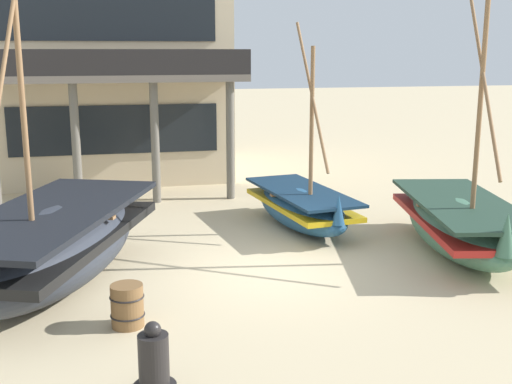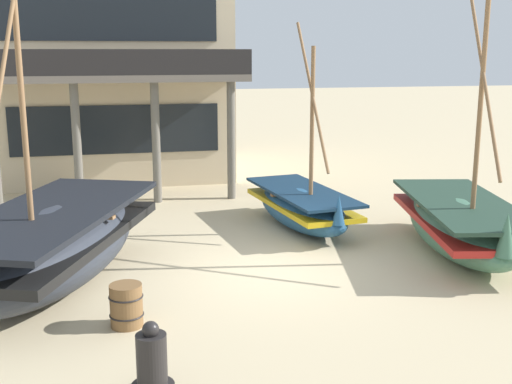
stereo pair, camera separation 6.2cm
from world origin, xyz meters
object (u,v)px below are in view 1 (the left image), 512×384
at_px(fishing_boat_near_left, 461,224).
at_px(fishing_boat_far_right, 302,207).
at_px(harbor_building_main, 112,71).
at_px(capstan_winch, 154,364).
at_px(fishing_boat_centre_large, 52,244).
at_px(wooden_barrel, 127,306).

xyz_separation_m(fishing_boat_near_left, fishing_boat_far_right, (-2.79, 2.69, -0.10)).
height_order(fishing_boat_near_left, harbor_building_main, harbor_building_main).
bearing_deg(capstan_winch, fishing_boat_centre_large, 110.06).
relative_size(fishing_boat_centre_large, capstan_winch, 7.78).
bearing_deg(fishing_boat_far_right, capstan_winch, -120.13).
bearing_deg(fishing_boat_near_left, fishing_boat_centre_large, -178.87).
bearing_deg(harbor_building_main, fishing_boat_centre_large, -96.40).
xyz_separation_m(fishing_boat_centre_large, wooden_barrel, (1.28, -2.11, -0.47)).
height_order(fishing_boat_near_left, fishing_boat_far_right, fishing_boat_near_left).
xyz_separation_m(fishing_boat_near_left, wooden_barrel, (-7.20, -2.28, -0.30)).
xyz_separation_m(fishing_boat_centre_large, capstan_winch, (1.55, -4.25, -0.42)).
bearing_deg(fishing_boat_centre_large, fishing_boat_near_left, 1.13).
distance_m(fishing_boat_near_left, capstan_winch, 8.22).
distance_m(fishing_boat_centre_large, capstan_winch, 4.55).
distance_m(fishing_boat_near_left, fishing_boat_centre_large, 8.48).
bearing_deg(wooden_barrel, harbor_building_main, 89.98).
relative_size(fishing_boat_centre_large, fishing_boat_far_right, 1.53).
bearing_deg(capstan_winch, harbor_building_main, 90.99).
height_order(capstan_winch, wooden_barrel, capstan_winch).
height_order(fishing_boat_near_left, wooden_barrel, fishing_boat_near_left).
xyz_separation_m(fishing_boat_near_left, harbor_building_main, (-7.19, 11.27, 2.97)).
relative_size(fishing_boat_far_right, capstan_winch, 5.10).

